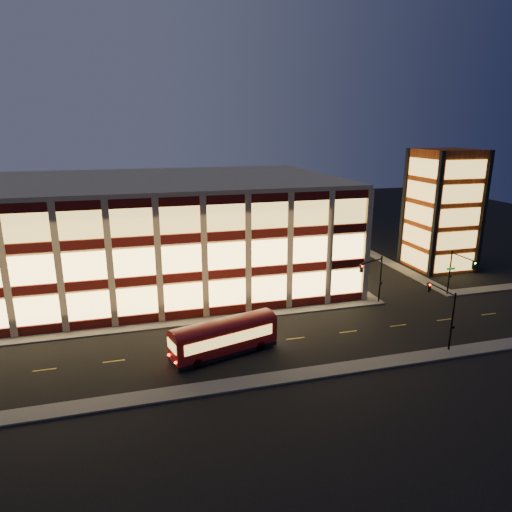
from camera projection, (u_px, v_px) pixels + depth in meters
name	position (u px, v px, depth m)	size (l,w,h in m)	color
ground	(191.00, 326.00, 50.14)	(200.00, 200.00, 0.00)	black
sidewalk_office_south	(163.00, 324.00, 50.28)	(54.00, 2.00, 0.15)	#514F4C
sidewalk_office_east	(323.00, 266.00, 71.77)	(2.00, 30.00, 0.15)	#514F4C
sidewalk_tower_south	(487.00, 289.00, 61.26)	(14.00, 2.00, 0.15)	#514F4C
sidewalk_tower_west	(385.00, 260.00, 74.58)	(2.00, 30.00, 0.15)	#514F4C
sidewalk_near	(212.00, 388.00, 38.05)	(100.00, 2.00, 0.15)	#514F4C
office_building	(152.00, 231.00, 63.12)	(50.45, 30.45, 14.50)	tan
stair_tower	(442.00, 210.00, 68.99)	(8.60, 8.60, 18.00)	#8C3814
traffic_signal_far	(374.00, 273.00, 54.91)	(3.79, 1.87, 6.00)	black
traffic_signal_right	(458.00, 268.00, 57.00)	(1.20, 4.37, 6.00)	black
traffic_signal_near	(443.00, 306.00, 44.78)	(0.32, 4.45, 6.00)	black
trolley_bus	(224.00, 335.00, 43.39)	(10.74, 5.31, 3.53)	maroon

